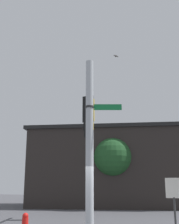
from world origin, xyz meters
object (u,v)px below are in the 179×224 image
object	(u,v)px
traffic_light_mid_outer	(90,127)
street_name_sign	(98,107)
historical_marker	(174,197)
bird_flying	(116,56)
traffic_light_mid_inner	(90,120)
fire_hydrant	(25,224)
traffic_light_nearest_pole	(90,110)

from	to	relation	value
traffic_light_mid_outer	street_name_sign	bearing A→B (deg)	-64.03
historical_marker	street_name_sign	bearing A→B (deg)	-136.06
bird_flying	historical_marker	bearing A→B (deg)	-36.01
street_name_sign	historical_marker	bearing A→B (deg)	43.94
traffic_light_mid_inner	traffic_light_mid_outer	distance (m)	2.13
traffic_light_mid_inner	street_name_sign	distance (m)	4.66
traffic_light_mid_outer	bird_flying	xyz separation A→B (m)	(2.34, -1.82, 3.41)
street_name_sign	fire_hydrant	xyz separation A→B (m)	(-3.04, 0.06, -4.27)
traffic_light_mid_outer	historical_marker	xyz separation A→B (m)	(5.20, -3.90, -3.81)
traffic_light_mid_outer	street_name_sign	distance (m)	6.77
traffic_light_nearest_pole	fire_hydrant	distance (m)	5.53
street_name_sign	historical_marker	distance (m)	4.53
traffic_light_mid_inner	bird_flying	size ratio (longest dim) A/B	5.35
traffic_light_nearest_pole	street_name_sign	size ratio (longest dim) A/B	1.04
traffic_light_mid_outer	historical_marker	size ratio (longest dim) A/B	0.62
historical_marker	traffic_light_mid_inner	bearing A→B (deg)	155.92
street_name_sign	historical_marker	world-z (taller)	street_name_sign
fire_hydrant	bird_flying	bearing A→B (deg)	59.88
traffic_light_mid_inner	bird_flying	distance (m)	3.73
traffic_light_mid_inner	street_name_sign	xyz separation A→B (m)	(2.11, -4.12, -0.53)
traffic_light_nearest_pole	bird_flying	xyz separation A→B (m)	(0.66, 2.08, 3.41)
traffic_light_nearest_pole	historical_marker	xyz separation A→B (m)	(3.52, 0.00, -3.81)
traffic_light_mid_outer	bird_flying	distance (m)	4.52
traffic_light_mid_outer	traffic_light_mid_inner	bearing A→B (deg)	-66.61
historical_marker	traffic_light_nearest_pole	bearing A→B (deg)	-179.94
street_name_sign	traffic_light_nearest_pole	bearing A→B (deg)	120.34
traffic_light_mid_outer	fire_hydrant	world-z (taller)	traffic_light_mid_outer
traffic_light_mid_inner	fire_hydrant	bearing A→B (deg)	-102.88
traffic_light_mid_outer	street_name_sign	size ratio (longest dim) A/B	1.04
traffic_light_nearest_pole	bird_flying	bearing A→B (deg)	72.53
bird_flying	fire_hydrant	bearing A→B (deg)	-120.12
traffic_light_mid_outer	historical_marker	distance (m)	7.54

